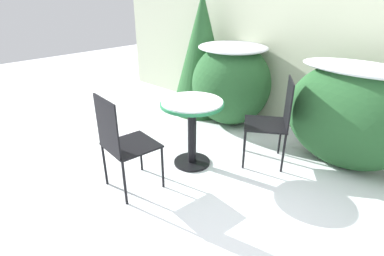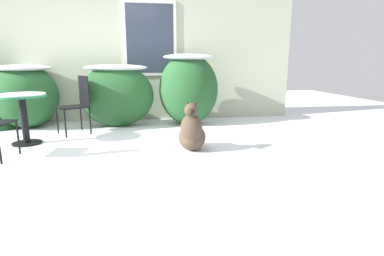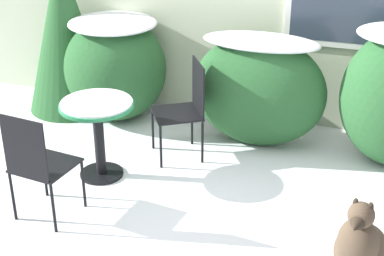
# 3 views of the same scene
# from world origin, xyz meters

# --- Properties ---
(ground_plane) EXTENTS (16.00, 16.00, 0.00)m
(ground_plane) POSITION_xyz_m (0.00, 0.00, 0.00)
(ground_plane) COLOR white
(house_wall) EXTENTS (8.00, 0.10, 3.15)m
(house_wall) POSITION_xyz_m (0.05, 2.20, 1.58)
(house_wall) COLOR #B2BC9E
(house_wall) RESTS_ON ground_plane
(shrub_left) EXTENTS (1.12, 1.08, 1.15)m
(shrub_left) POSITION_xyz_m (-1.25, 1.70, 0.61)
(shrub_left) COLOR #235128
(shrub_left) RESTS_ON ground_plane
(shrub_middle) EXTENTS (1.35, 0.66, 1.15)m
(shrub_middle) POSITION_xyz_m (0.38, 1.55, 0.61)
(shrub_middle) COLOR #235128
(shrub_middle) RESTS_ON ground_plane
(evergreen_bush) EXTENTS (0.96, 0.96, 1.80)m
(evergreen_bush) POSITION_xyz_m (-1.89, 1.80, 0.90)
(evergreen_bush) COLOR #235128
(evergreen_bush) RESTS_ON ground_plane
(patio_table) EXTENTS (0.67, 0.67, 0.74)m
(patio_table) POSITION_xyz_m (-0.84, 0.46, 0.56)
(patio_table) COLOR black
(patio_table) RESTS_ON ground_plane
(patio_chair_near_table) EXTENTS (0.61, 0.61, 0.96)m
(patio_chair_near_table) POSITION_xyz_m (-0.23, 1.09, 0.53)
(patio_chair_near_table) COLOR black
(patio_chair_near_table) RESTS_ON ground_plane
(patio_chair_far_side) EXTENTS (0.49, 0.49, 0.96)m
(patio_chair_far_side) POSITION_xyz_m (-0.98, -0.33, 0.53)
(patio_chair_far_side) COLOR black
(patio_chair_far_side) RESTS_ON ground_plane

